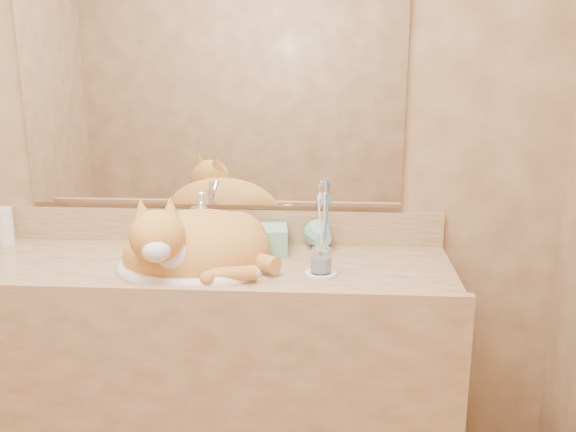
# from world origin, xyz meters

# --- Properties ---
(wall_back) EXTENTS (2.40, 0.02, 2.50)m
(wall_back) POSITION_xyz_m (0.00, 1.00, 1.25)
(wall_back) COLOR brown
(wall_back) RESTS_ON ground
(vanity_counter) EXTENTS (1.60, 0.55, 0.85)m
(vanity_counter) POSITION_xyz_m (0.00, 0.72, 0.42)
(vanity_counter) COLOR brown
(vanity_counter) RESTS_ON floor
(mirror) EXTENTS (1.30, 0.02, 0.80)m
(mirror) POSITION_xyz_m (0.00, 0.99, 1.39)
(mirror) COLOR white
(mirror) RESTS_ON wall_back
(sink_basin) EXTENTS (0.52, 0.46, 0.14)m
(sink_basin) POSITION_xyz_m (-0.02, 0.70, 0.92)
(sink_basin) COLOR white
(sink_basin) RESTS_ON vanity_counter
(faucet) EXTENTS (0.07, 0.14, 0.19)m
(faucet) POSITION_xyz_m (-0.02, 0.88, 0.94)
(faucet) COLOR white
(faucet) RESTS_ON vanity_counter
(cat) EXTENTS (0.58, 0.52, 0.26)m
(cat) POSITION_xyz_m (-0.01, 0.70, 0.93)
(cat) COLOR #BB762B
(cat) RESTS_ON sink_basin
(soap_dispenser) EXTENTS (0.10, 0.10, 0.20)m
(soap_dispenser) POSITION_xyz_m (0.23, 0.83, 0.95)
(soap_dispenser) COLOR #79C19E
(soap_dispenser) RESTS_ON vanity_counter
(toothbrush_cup) EXTENTS (0.12, 0.12, 0.09)m
(toothbrush_cup) POSITION_xyz_m (0.39, 0.88, 0.90)
(toothbrush_cup) COLOR #79C19E
(toothbrush_cup) RESTS_ON vanity_counter
(toothbrushes) EXTENTS (0.04, 0.04, 0.21)m
(toothbrushes) POSITION_xyz_m (0.39, 0.88, 0.98)
(toothbrushes) COLOR white
(toothbrushes) RESTS_ON toothbrush_cup
(saucer) EXTENTS (0.10, 0.10, 0.01)m
(saucer) POSITION_xyz_m (0.38, 0.67, 0.85)
(saucer) COLOR white
(saucer) RESTS_ON vanity_counter
(water_glass) EXTENTS (0.06, 0.06, 0.08)m
(water_glass) POSITION_xyz_m (0.38, 0.67, 0.90)
(water_glass) COLOR white
(water_glass) RESTS_ON saucer
(lotion_bottle) EXTENTS (0.05, 0.05, 0.13)m
(lotion_bottle) POSITION_xyz_m (-0.73, 0.91, 0.92)
(lotion_bottle) COLOR white
(lotion_bottle) RESTS_ON vanity_counter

